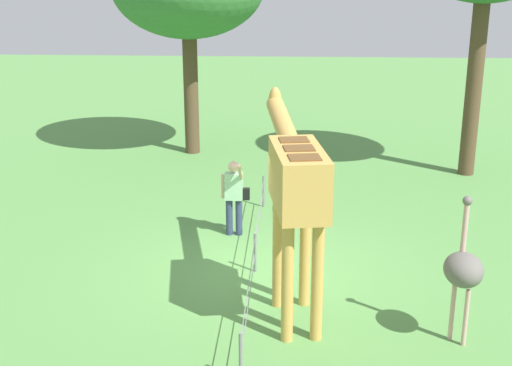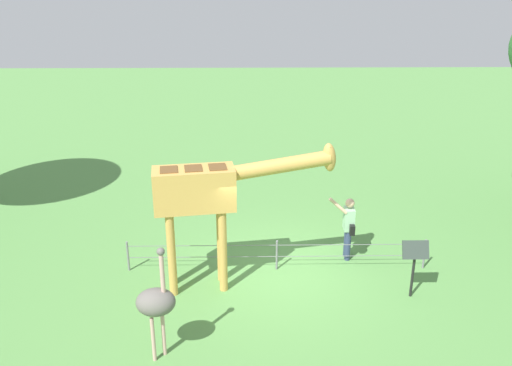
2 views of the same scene
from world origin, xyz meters
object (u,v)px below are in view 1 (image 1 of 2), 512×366
giraffe (295,180)px  info_sign (317,176)px  ostrich (463,270)px  visitor (234,194)px

giraffe → info_sign: (4.32, -0.50, -1.27)m
giraffe → ostrich: 2.79m
ostrich → giraffe: bearing=71.1°
giraffe → ostrich: (-0.84, -2.44, -1.05)m
ostrich → info_sign: 5.51m
giraffe → info_sign: size_ratio=3.00×
giraffe → info_sign: giraffe is taller
visitor → info_sign: bearing=-57.0°
ostrich → info_sign: size_ratio=1.70×
giraffe → ostrich: size_ratio=1.76×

